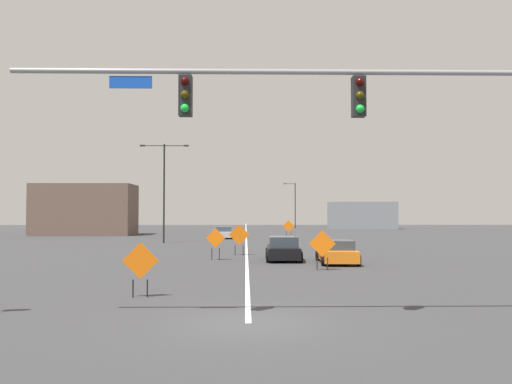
{
  "coord_description": "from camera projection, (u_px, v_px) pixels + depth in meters",
  "views": [
    {
      "loc": [
        -0.07,
        -13.67,
        2.83
      ],
      "look_at": [
        0.77,
        29.43,
        4.48
      ],
      "focal_mm": 37.3,
      "sensor_mm": 36.0,
      "label": 1
    }
  ],
  "objects": [
    {
      "name": "ground",
      "position": [
        248.0,
        323.0,
        13.55
      ],
      "size": [
        211.22,
        211.22,
        0.0
      ],
      "primitive_type": "plane",
      "color": "#38383A"
    },
    {
      "name": "construction_sign_right_shoulder",
      "position": [
        140.0,
        263.0,
        17.73
      ],
      "size": [
        1.21,
        0.12,
        1.82
      ],
      "color": "orange",
      "rests_on": "ground"
    },
    {
      "name": "road_centre_stripe",
      "position": [
        246.0,
        233.0,
        72.16
      ],
      "size": [
        0.16,
        117.34,
        0.01
      ],
      "color": "white",
      "rests_on": "ground"
    },
    {
      "name": "car_orange_far",
      "position": [
        337.0,
        252.0,
        29.54
      ],
      "size": [
        2.19,
        4.54,
        1.29
      ],
      "color": "orange",
      "rests_on": "ground"
    },
    {
      "name": "street_lamp_near_right",
      "position": [
        294.0,
        203.0,
        94.61
      ],
      "size": [
        2.14,
        0.24,
        8.07
      ],
      "color": "black",
      "rests_on": "ground"
    },
    {
      "name": "construction_sign_left_shoulder",
      "position": [
        289.0,
        227.0,
        61.04
      ],
      "size": [
        1.33,
        0.19,
        1.92
      ],
      "color": "orange",
      "rests_on": "ground"
    },
    {
      "name": "construction_sign_left_lane",
      "position": [
        239.0,
        236.0,
        35.1
      ],
      "size": [
        1.37,
        0.05,
        2.04
      ],
      "color": "orange",
      "rests_on": "ground"
    },
    {
      "name": "construction_sign_median_near",
      "position": [
        322.0,
        245.0,
        25.96
      ],
      "size": [
        1.29,
        0.29,
        1.95
      ],
      "color": "orange",
      "rests_on": "ground"
    },
    {
      "name": "roadside_building_east",
      "position": [
        362.0,
        215.0,
        90.6
      ],
      "size": [
        10.91,
        5.93,
        4.57
      ],
      "color": "gray",
      "rests_on": "ground"
    },
    {
      "name": "construction_sign_right_lane",
      "position": [
        216.0,
        240.0,
        31.51
      ],
      "size": [
        1.16,
        0.22,
        1.89
      ],
      "color": "orange",
      "rests_on": "ground"
    },
    {
      "name": "street_lamp_near_left",
      "position": [
        164.0,
        184.0,
        49.23
      ],
      "size": [
        4.53,
        0.24,
        9.17
      ],
      "color": "black",
      "rests_on": "ground"
    },
    {
      "name": "car_black_passing",
      "position": [
        283.0,
        249.0,
        31.32
      ],
      "size": [
        2.15,
        4.35,
        1.41
      ],
      "color": "black",
      "rests_on": "ground"
    },
    {
      "name": "car_silver_near",
      "position": [
        224.0,
        233.0,
        57.65
      ],
      "size": [
        2.25,
        4.27,
        1.26
      ],
      "color": "#B7BABF",
      "rests_on": "ground"
    },
    {
      "name": "roadside_building_west",
      "position": [
        85.0,
        210.0,
        66.18
      ],
      "size": [
        11.99,
        6.4,
        6.31
      ],
      "color": "brown",
      "rests_on": "ground"
    },
    {
      "name": "traffic_signal_assembly",
      "position": [
        356.0,
        119.0,
        13.79
      ],
      "size": [
        13.59,
        0.44,
        6.94
      ],
      "color": "gray",
      "rests_on": "ground"
    }
  ]
}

